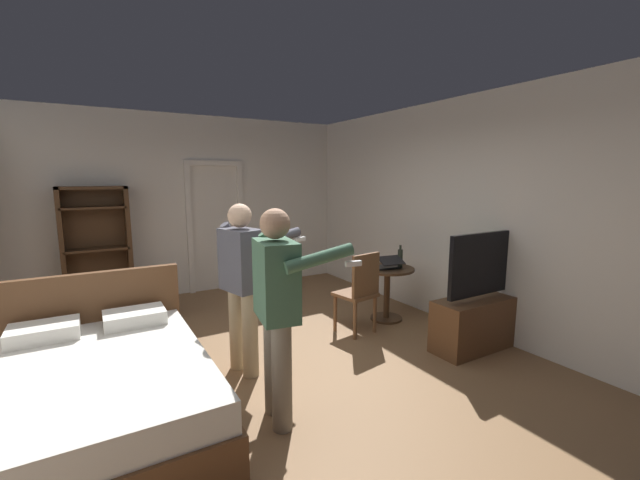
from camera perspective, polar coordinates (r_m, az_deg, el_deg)
The scene contains 14 objects.
ground_plane at distance 4.01m, azimuth -5.72°, elevation -18.77°, with size 7.17×7.17×0.00m, color olive.
wall_back at distance 6.73m, azimuth -17.93°, elevation 4.73°, with size 5.27×0.12×2.83m, color silver.
wall_right at distance 5.19m, azimuth 20.80°, elevation 3.46°, with size 0.12×6.76×2.83m, color silver.
doorway_frame at distance 6.75m, azimuth -14.81°, elevation 3.23°, with size 0.93×0.08×2.13m.
bed at distance 3.50m, azimuth -29.37°, elevation -18.68°, with size 1.52×2.00×1.02m.
bookshelf at distance 6.39m, azimuth -29.42°, elevation -0.48°, with size 0.87×0.32×1.74m.
tv_flatscreen at distance 4.80m, azimuth 22.36°, elevation -9.78°, with size 1.25×0.40×1.29m.
side_table at distance 5.30m, azimuth 9.61°, elevation -6.30°, with size 0.69×0.69×0.70m.
laptop at distance 5.18m, azimuth 9.69°, elevation -3.51°, with size 0.36×0.36×0.17m.
bottle_on_table at distance 5.25m, azimuth 11.44°, elevation -2.57°, with size 0.06×0.06×0.30m.
wooden_chair at distance 4.77m, azimuth 5.73°, elevation -7.10°, with size 0.49×0.49×0.99m.
person_blue_shirt at distance 2.99m, azimuth -6.06°, elevation -8.79°, with size 0.67×0.66×1.64m.
person_striped_shirt at distance 3.80m, azimuth -11.02°, elevation -5.31°, with size 0.79×0.59×1.63m.
suitcase_dark at distance 5.79m, azimuth -22.79°, elevation -8.40°, with size 0.46×0.39×0.40m, color black.
Camera 1 is at (-1.47, -3.23, 1.86)m, focal length 22.27 mm.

